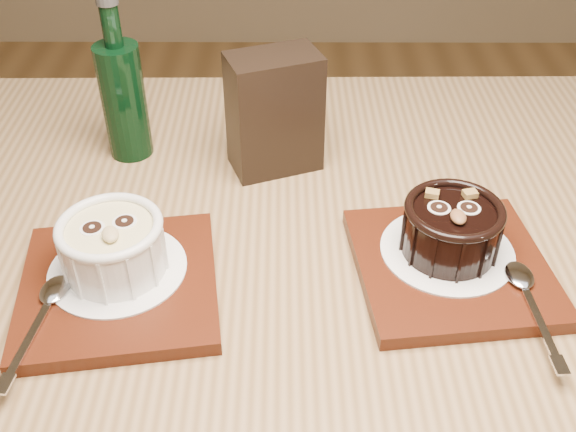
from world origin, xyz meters
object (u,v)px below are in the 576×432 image
condiment_stand (274,113)px  green_bottle (123,97)px  tray_right (451,267)px  ramekin_dark (452,226)px  tray_left (119,286)px  table (289,324)px  ramekin_white (113,244)px

condiment_stand → green_bottle: size_ratio=0.72×
tray_right → ramekin_dark: ramekin_dark is taller
tray_left → condiment_stand: (0.14, 0.22, 0.06)m
table → tray_left: 0.19m
condiment_stand → ramekin_white: bearing=-125.8°
tray_left → green_bottle: (-0.03, 0.24, 0.07)m
ramekin_white → green_bottle: 0.23m
condiment_stand → ramekin_dark: bearing=-45.2°
ramekin_white → ramekin_dark: ramekin_white is taller
ramekin_white → condiment_stand: condiment_stand is taller
tray_right → green_bottle: bearing=148.5°
table → green_bottle: 0.32m
tray_left → ramekin_white: (-0.00, 0.01, 0.04)m
tray_right → condiment_stand: 0.26m
ramekin_dark → green_bottle: 0.40m
tray_left → condiment_stand: 0.27m
table → ramekin_white: size_ratio=12.41×
ramekin_white → ramekin_dark: 0.32m
tray_left → ramekin_white: 0.04m
tray_right → ramekin_white: bearing=-177.5°
table → condiment_stand: size_ratio=8.64×
tray_left → tray_right: (0.32, 0.03, 0.00)m
tray_left → tray_right: 0.32m
tray_left → ramekin_white: ramekin_white is taller
ramekin_white → tray_right: (0.32, 0.01, -0.04)m
tray_left → ramekin_dark: (0.31, 0.04, 0.04)m
condiment_stand → green_bottle: bearing=171.1°
tray_left → tray_right: bearing=5.2°
table → green_bottle: green_bottle is taller
tray_right → table: bearing=174.7°
tray_left → ramekin_white: bearing=101.9°
condiment_stand → green_bottle: 0.18m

